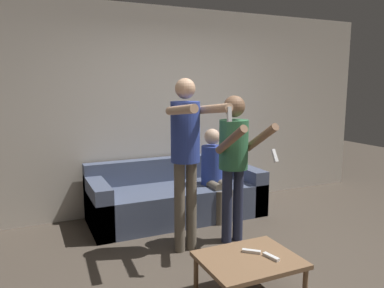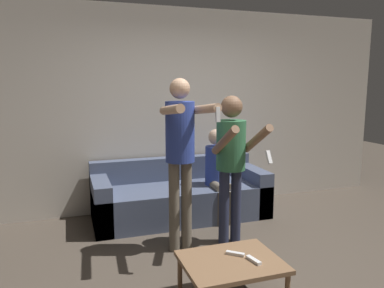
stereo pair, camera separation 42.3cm
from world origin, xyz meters
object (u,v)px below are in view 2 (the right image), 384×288
person_seated (218,171)px  remote_far (235,254)px  person_standing_right (232,154)px  coffee_table (231,264)px  couch (180,197)px  person_standing_left (181,146)px  remote_near (254,260)px

person_seated → remote_far: size_ratio=8.32×
person_standing_right → coffee_table: 1.29m
couch → coffee_table: bearing=-95.0°
person_standing_left → coffee_table: (0.11, -1.00, -0.79)m
couch → remote_near: 2.04m
couch → person_standing_left: size_ratio=1.25×
person_standing_right → couch: bearing=106.2°
person_seated → remote_near: person_seated is taller
remote_far → remote_near: bearing=-59.3°
coffee_table → couch: bearing=85.0°
person_standing_left → person_seated: person_standing_left is taller
remote_near → remote_far: same height
person_standing_left → coffee_table: 1.28m
couch → person_standing_left: (-0.28, -0.96, 0.84)m
person_seated → coffee_table: person_seated is taller
couch → person_standing_right: bearing=-73.8°
coffee_table → remote_far: remote_far is taller
person_seated → couch: bearing=156.1°
remote_near → person_seated: bearing=75.8°
person_standing_left → remote_near: bearing=-76.6°
person_seated → remote_far: bearing=-108.0°
person_standing_right → remote_far: person_standing_right is taller
person_standing_right → person_seated: 0.86m
person_standing_right → coffee_table: person_standing_right is taller
person_standing_left → person_standing_right: (0.55, 0.00, -0.12)m
coffee_table → remote_near: bearing=-27.5°
coffee_table → remote_near: size_ratio=4.94×
person_standing_right → remote_far: 1.19m
person_standing_left → person_standing_right: person_standing_left is taller
couch → coffee_table: size_ratio=2.88×
person_standing_right → person_seated: person_standing_right is taller
couch → person_standing_right: (0.28, -0.96, 0.72)m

